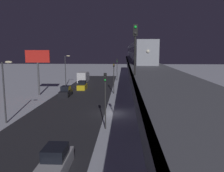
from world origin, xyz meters
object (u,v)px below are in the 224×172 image
Objects in this scene: subway_train at (135,51)px; sedan_black at (66,92)px; rail_signal at (135,41)px; traffic_light_far at (117,66)px; sedan_silver at (56,162)px; traffic_light_mid at (114,73)px; sedan_yellow at (82,86)px; commercial_billboard at (38,61)px; traffic_light_near at (105,93)px; box_truck at (83,77)px.

sedan_black is at bearing 57.62° from subway_train.
rail_signal is 0.62× the size of traffic_light_far.
sedan_silver is 0.68× the size of traffic_light_mid.
rail_signal is 0.88× the size of sedan_black.
traffic_light_mid is at bearing 75.54° from subway_train.
traffic_light_far reaches higher than sedan_yellow.
rail_signal is 0.93× the size of sedan_silver.
sedan_black is at bearing 102.52° from sedan_silver.
commercial_billboard is at bearing -56.15° from rail_signal.
subway_train reaches higher than sedan_silver.
sedan_yellow is 28.46m from traffic_light_near.
traffic_light_far is 0.72× the size of commercial_billboard.
traffic_light_far reaches higher than sedan_silver.
commercial_billboard is at bearing 46.24° from sedan_yellow.
sedan_silver is at bearing 84.78° from traffic_light_mid.
rail_signal reaches higher than traffic_light_mid.
subway_train is 11.57× the size of traffic_light_far.
traffic_light_mid is 15.22m from commercial_billboard.
traffic_light_far is (5.12, -2.17, -4.47)m from subway_train.
commercial_billboard is (14.80, -19.62, 2.63)m from traffic_light_near.
traffic_light_far reaches higher than box_truck.
traffic_light_near is (5.12, 41.84, -4.47)m from subway_train.
subway_train reaches higher than traffic_light_mid.
sedan_yellow is at bearing -34.91° from traffic_light_mid.
box_truck is 20.95m from traffic_light_mid.
subway_train is at bearing -174.62° from box_truck.
sedan_black is 0.71× the size of traffic_light_mid.
subway_train is 18.52× the size of rail_signal.
commercial_billboard is at bearing -52.97° from traffic_light_near.
traffic_light_near is (-7.50, 27.24, 3.40)m from sedan_yellow.
traffic_light_far is (0.00, -22.00, 0.00)m from traffic_light_mid.
subway_train is at bearing -131.86° from commercial_billboard.
sedan_silver is 0.58× the size of box_truck.
commercial_billboard is (5.50, -0.52, 6.04)m from sedan_black.
sedan_black and sedan_silver have the same top height.
traffic_light_near is at bearing 73.38° from sedan_silver.
traffic_light_mid is at bearing 145.09° from sedan_yellow.
subway_train is at bearing -122.38° from sedan_black.
box_truck reaches higher than sedan_black.
sedan_black is 8.33m from sedan_yellow.
subway_train reaches higher than sedan_yellow.
box_truck is at bearing -104.26° from commercial_billboard.
subway_train is 52.76m from sedan_silver.
traffic_light_near is at bearing 127.03° from commercial_billboard.
sedan_silver is (-6.40, 28.82, 0.01)m from sedan_black.
sedan_yellow is 0.46× the size of commercial_billboard.
traffic_light_mid is at bearing -170.83° from commercial_billboard.
commercial_billboard reaches higher than traffic_light_mid.
sedan_yellow is (10.43, -34.05, -8.82)m from rail_signal.
box_truck is (14.62, 1.38, -7.32)m from subway_train.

